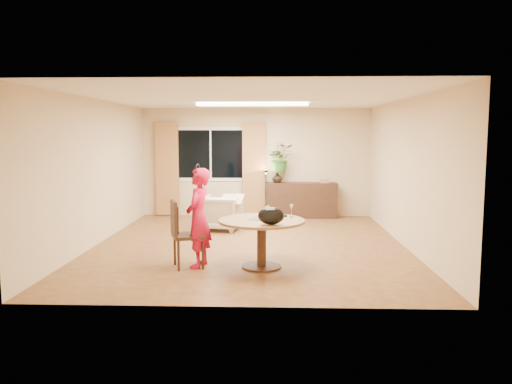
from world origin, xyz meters
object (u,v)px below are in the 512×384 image
armchair (221,213)px  sideboard (302,200)px  child (199,218)px  dining_table (262,230)px  dining_chair (188,234)px

armchair → sideboard: 2.38m
child → armchair: (0.03, 2.91, -0.38)m
dining_table → sideboard: bearing=79.5°
child → sideboard: (1.78, 4.52, -0.32)m
dining_chair → sideboard: 4.94m
dining_chair → child: child is taller
child → armchair: bearing=-170.0°
armchair → child: bearing=99.2°
armchair → sideboard: size_ratio=0.47×
sideboard → child: bearing=-111.5°
dining_chair → child: size_ratio=0.68×
dining_table → dining_chair: bearing=-179.9°
dining_table → sideboard: (0.84, 4.55, -0.15)m
dining_table → child: size_ratio=0.86×
child → dining_chair: bearing=-70.6°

